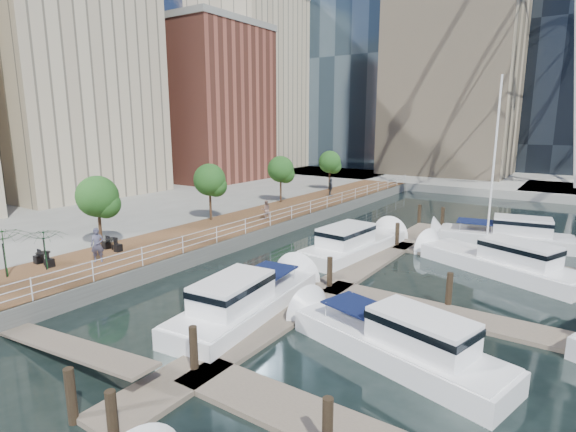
% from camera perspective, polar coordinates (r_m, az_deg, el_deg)
% --- Properties ---
extents(ground, '(520.00, 520.00, 0.00)m').
position_cam_1_polar(ground, '(20.61, -13.68, -13.97)').
color(ground, black).
rests_on(ground, ground).
extents(boardwalk, '(6.00, 60.00, 1.00)m').
position_cam_1_polar(boardwalk, '(36.63, -5.93, -1.41)').
color(boardwalk, brown).
rests_on(boardwalk, ground).
extents(seawall, '(0.25, 60.00, 1.00)m').
position_cam_1_polar(seawall, '(34.83, -2.13, -2.05)').
color(seawall, '#595954').
rests_on(seawall, ground).
extents(land_inland, '(48.00, 90.00, 1.00)m').
position_cam_1_polar(land_inland, '(57.56, -27.04, 2.20)').
color(land_inland, gray).
rests_on(land_inland, ground).
extents(land_far, '(200.00, 114.00, 1.00)m').
position_cam_1_polar(land_far, '(115.42, 27.19, 6.40)').
color(land_far, gray).
rests_on(land_far, ground).
extents(railing, '(0.10, 60.00, 1.05)m').
position_cam_1_polar(railing, '(34.65, -2.28, -0.38)').
color(railing, white).
rests_on(railing, boardwalk).
extents(floating_docks, '(16.00, 34.00, 2.60)m').
position_cam_1_polar(floating_docks, '(24.51, 17.93, -8.71)').
color(floating_docks, '#6D6051').
rests_on(floating_docks, ground).
extents(midrise_condos, '(19.00, 67.00, 28.00)m').
position_cam_1_polar(midrise_condos, '(61.73, -17.13, 15.58)').
color(midrise_condos, '#BCAD8E').
rests_on(midrise_condos, ground).
extents(street_trees, '(2.60, 42.60, 4.60)m').
position_cam_1_polar(street_trees, '(36.82, -9.93, 4.54)').
color(street_trees, '#3F2B1C').
rests_on(street_trees, ground).
extents(cafe_tables, '(2.50, 13.70, 0.74)m').
position_cam_1_polar(cafe_tables, '(27.51, -31.91, -5.80)').
color(cafe_tables, black).
rests_on(cafe_tables, ground).
extents(yacht_foreground, '(9.85, 4.93, 2.15)m').
position_cam_1_polar(yacht_foreground, '(18.43, 13.47, -17.23)').
color(yacht_foreground, white).
rests_on(yacht_foreground, ground).
extents(pedestrian_near, '(0.84, 0.85, 1.98)m').
position_cam_1_polar(pedestrian_near, '(27.85, -23.06, -3.41)').
color(pedestrian_near, '#46465E').
rests_on(pedestrian_near, boardwalk).
extents(pedestrian_mid, '(0.95, 0.97, 1.57)m').
position_cam_1_polar(pedestrian_mid, '(36.94, -2.82, 0.80)').
color(pedestrian_mid, '#8B6A60').
rests_on(pedestrian_mid, boardwalk).
extents(pedestrian_far, '(1.15, 1.15, 1.96)m').
position_cam_1_polar(pedestrian_far, '(48.68, 5.43, 3.67)').
color(pedestrian_far, '#363B44').
rests_on(pedestrian_far, boardwalk).
extents(moored_yachts, '(21.83, 34.45, 11.50)m').
position_cam_1_polar(moored_yachts, '(26.68, 22.17, -8.46)').
color(moored_yachts, white).
rests_on(moored_yachts, ground).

